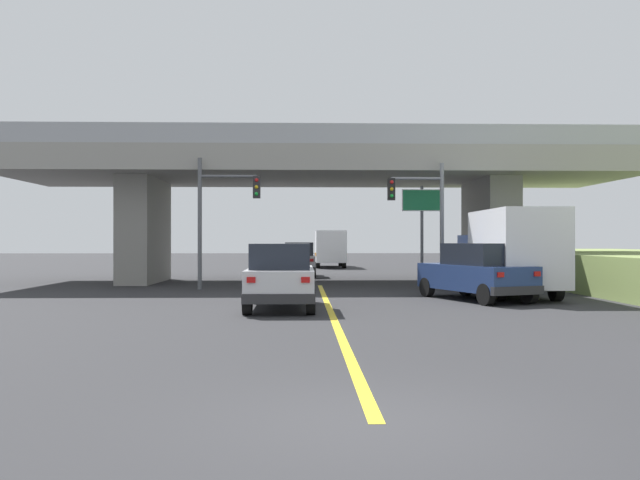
# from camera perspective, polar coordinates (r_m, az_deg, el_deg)

# --- Properties ---
(ground) EXTENTS (160.00, 160.00, 0.00)m
(ground) POSITION_cam_1_polar(r_m,az_deg,el_deg) (33.70, -0.14, -3.66)
(ground) COLOR #2B2B2D
(overpass_bridge) EXTENTS (30.94, 9.38, 7.32)m
(overpass_bridge) POSITION_cam_1_polar(r_m,az_deg,el_deg) (33.78, -0.14, 5.17)
(overpass_bridge) COLOR gray
(overpass_bridge) RESTS_ON ground
(lane_divider_stripe) EXTENTS (0.20, 23.52, 0.01)m
(lane_divider_stripe) POSITION_cam_1_polar(r_m,az_deg,el_deg) (19.38, 0.96, -6.30)
(lane_divider_stripe) COLOR yellow
(lane_divider_stripe) RESTS_ON ground
(suv_lead) EXTENTS (2.05, 4.70, 2.02)m
(suv_lead) POSITION_cam_1_polar(r_m,az_deg,el_deg) (20.34, -3.42, -3.14)
(suv_lead) COLOR silver
(suv_lead) RESTS_ON ground
(suv_crossing) EXTENTS (3.47, 5.20, 2.02)m
(suv_crossing) POSITION_cam_1_polar(r_m,az_deg,el_deg) (23.89, 13.47, -2.69)
(suv_crossing) COLOR navy
(suv_crossing) RESTS_ON ground
(box_truck) EXTENTS (2.33, 6.96, 3.25)m
(box_truck) POSITION_cam_1_polar(r_m,az_deg,el_deg) (25.86, 16.18, -0.99)
(box_truck) COLOR navy
(box_truck) RESTS_ON ground
(sedan_oncoming) EXTENTS (1.88, 4.53, 2.02)m
(sedan_oncoming) POSITION_cam_1_polar(r_m,az_deg,el_deg) (38.72, -1.81, -1.70)
(sedan_oncoming) COLOR silver
(sedan_oncoming) RESTS_ON ground
(traffic_signal_nearside) EXTENTS (2.48, 0.36, 5.52)m
(traffic_signal_nearside) POSITION_cam_1_polar(r_m,az_deg,el_deg) (29.08, 9.01, 2.61)
(traffic_signal_nearside) COLOR slate
(traffic_signal_nearside) RESTS_ON ground
(traffic_signal_farside) EXTENTS (2.72, 0.36, 5.71)m
(traffic_signal_farside) POSITION_cam_1_polar(r_m,az_deg,el_deg) (28.86, -8.69, 2.81)
(traffic_signal_farside) COLOR #56595E
(traffic_signal_farside) RESTS_ON ground
(highway_sign) EXTENTS (1.88, 0.17, 4.66)m
(highway_sign) POSITION_cam_1_polar(r_m,az_deg,el_deg) (30.84, 8.85, 2.50)
(highway_sign) COLOR #56595E
(highway_sign) RESTS_ON ground
(semi_truck_distant) EXTENTS (2.33, 6.82, 2.90)m
(semi_truck_distant) POSITION_cam_1_polar(r_m,az_deg,el_deg) (52.46, 0.86, -0.70)
(semi_truck_distant) COLOR silver
(semi_truck_distant) RESTS_ON ground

